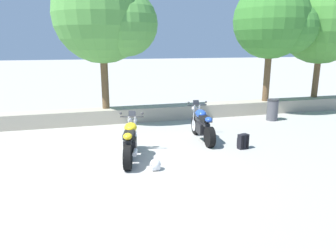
% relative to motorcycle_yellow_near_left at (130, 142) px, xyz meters
% --- Properties ---
extents(ground_plane, '(120.00, 120.00, 0.00)m').
position_rel_motorcycle_yellow_near_left_xyz_m(ground_plane, '(-0.61, -0.48, -0.49)').
color(ground_plane, '#A3A099').
extents(stone_wall, '(36.00, 0.80, 0.55)m').
position_rel_motorcycle_yellow_near_left_xyz_m(stone_wall, '(-0.61, 4.32, -0.21)').
color(stone_wall, '#A89E89').
rests_on(stone_wall, ground).
extents(motorcycle_yellow_near_left, '(0.82, 2.04, 1.18)m').
position_rel_motorcycle_yellow_near_left_xyz_m(motorcycle_yellow_near_left, '(0.00, 0.00, 0.00)').
color(motorcycle_yellow_near_left, black).
rests_on(motorcycle_yellow_near_left, ground).
extents(motorcycle_blue_centre, '(0.67, 2.07, 1.18)m').
position_rel_motorcycle_yellow_near_left_xyz_m(motorcycle_blue_centre, '(2.49, 1.13, 0.00)').
color(motorcycle_blue_centre, black).
rests_on(motorcycle_blue_centre, ground).
extents(rider_backpack, '(0.33, 0.30, 0.47)m').
position_rel_motorcycle_yellow_near_left_xyz_m(rider_backpack, '(3.33, -0.02, -0.24)').
color(rider_backpack, black).
rests_on(rider_backpack, ground).
extents(rider_helmet, '(0.28, 0.28, 0.28)m').
position_rel_motorcycle_yellow_near_left_xyz_m(rider_helmet, '(0.46, -0.94, -0.35)').
color(rider_helmet, silver).
rests_on(rider_helmet, ground).
extents(leafy_tree_far_left, '(3.75, 3.57, 5.30)m').
position_rel_motorcycle_yellow_near_left_xyz_m(leafy_tree_far_left, '(-0.10, 4.33, 3.50)').
color(leafy_tree_far_left, brown).
rests_on(leafy_tree_far_left, stone_wall).
extents(leafy_tree_mid_left, '(3.34, 3.19, 5.01)m').
position_rel_motorcycle_yellow_near_left_xyz_m(leafy_tree_mid_left, '(6.88, 4.17, 3.41)').
color(leafy_tree_mid_left, brown).
rests_on(leafy_tree_mid_left, stone_wall).
extents(leafy_tree_mid_right, '(3.95, 3.76, 5.32)m').
position_rel_motorcycle_yellow_near_left_xyz_m(leafy_tree_mid_right, '(9.73, 4.44, 3.42)').
color(leafy_tree_mid_right, brown).
rests_on(leafy_tree_mid_right, stone_wall).
extents(trash_bin, '(0.46, 0.46, 0.86)m').
position_rel_motorcycle_yellow_near_left_xyz_m(trash_bin, '(6.23, 2.92, -0.05)').
color(trash_bin, '#4C4C51').
rests_on(trash_bin, ground).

